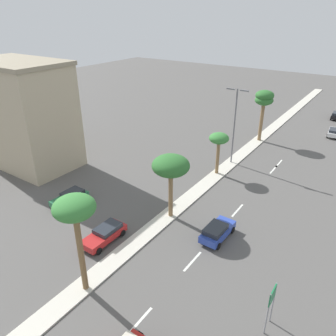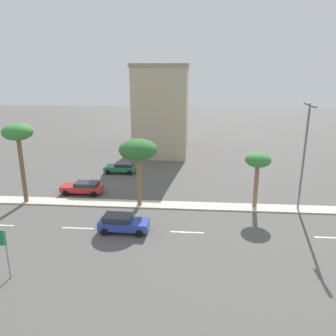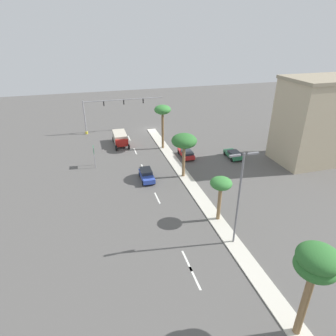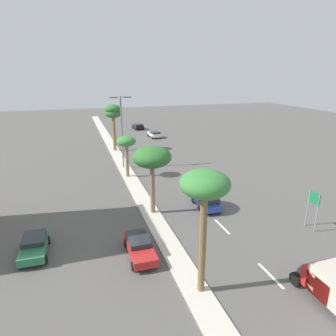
% 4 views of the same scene
% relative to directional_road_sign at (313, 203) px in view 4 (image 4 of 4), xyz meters
% --- Properties ---
extents(ground_plane, '(160.00, 160.00, 0.00)m').
position_rel_directional_road_sign_xyz_m(ground_plane, '(-12.67, 20.57, -2.43)').
color(ground_plane, '#565451').
extents(median_curb, '(1.80, 92.66, 0.12)m').
position_rel_directional_road_sign_xyz_m(median_curb, '(-12.67, 30.86, -2.37)').
color(median_curb, beige).
rests_on(median_curb, ground).
extents(lane_stripe_left, '(0.20, 2.80, 0.01)m').
position_rel_directional_road_sign_xyz_m(lane_stripe_left, '(-7.23, -4.46, -2.43)').
color(lane_stripe_left, silver).
rests_on(lane_stripe_left, ground).
extents(lane_stripe_far, '(0.20, 2.80, 0.01)m').
position_rel_directional_road_sign_xyz_m(lane_stripe_far, '(-7.23, 2.64, -2.43)').
color(lane_stripe_far, silver).
rests_on(lane_stripe_far, ground).
extents(lane_stripe_center, '(0.20, 2.80, 0.01)m').
position_rel_directional_road_sign_xyz_m(lane_stripe_center, '(-7.23, 11.92, -2.43)').
color(lane_stripe_center, silver).
rests_on(lane_stripe_center, ground).
extents(lane_stripe_near, '(0.20, 2.80, 0.01)m').
position_rel_directional_road_sign_xyz_m(lane_stripe_near, '(-7.23, 23.67, -2.43)').
color(lane_stripe_near, silver).
rests_on(lane_stripe_near, ground).
extents(lane_stripe_leading, '(0.20, 2.80, 0.01)m').
position_rel_directional_road_sign_xyz_m(lane_stripe_leading, '(-7.23, 25.88, -2.43)').
color(lane_stripe_leading, silver).
rests_on(lane_stripe_leading, ground).
extents(directional_road_sign, '(0.10, 1.23, 3.43)m').
position_rel_directional_road_sign_xyz_m(directional_road_sign, '(0.00, 0.00, 0.00)').
color(directional_road_sign, gray).
rests_on(directional_road_sign, ground).
extents(palm_tree_left, '(2.90, 2.90, 7.90)m').
position_rel_directional_road_sign_xyz_m(palm_tree_left, '(-12.37, -4.43, 4.47)').
color(palm_tree_left, brown).
rests_on(palm_tree_left, median_curb).
extents(palm_tree_trailing, '(3.63, 3.63, 6.58)m').
position_rel_directional_road_sign_xyz_m(palm_tree_trailing, '(-12.44, 7.12, 3.16)').
color(palm_tree_trailing, olive).
rests_on(palm_tree_trailing, median_curb).
extents(palm_tree_right, '(2.44, 2.44, 5.37)m').
position_rel_directional_road_sign_xyz_m(palm_tree_right, '(-12.90, 18.37, 2.17)').
color(palm_tree_right, olive).
rests_on(palm_tree_right, median_curb).
extents(palm_tree_rear, '(2.80, 2.80, 7.92)m').
position_rel_directional_road_sign_xyz_m(palm_tree_rear, '(-12.57, 32.77, 4.43)').
color(palm_tree_rear, brown).
rests_on(palm_tree_rear, median_curb).
extents(palm_tree_mid, '(2.77, 2.77, 7.17)m').
position_rel_directional_road_sign_xyz_m(palm_tree_mid, '(-12.57, 32.73, 3.66)').
color(palm_tree_mid, olive).
rests_on(palm_tree_mid, median_curb).
extents(street_lamp_near, '(2.90, 0.24, 10.00)m').
position_rel_directional_road_sign_xyz_m(street_lamp_near, '(-12.77, 22.46, 3.53)').
color(street_lamp_near, slate).
rests_on(street_lamp_near, median_curb).
extents(sedan_blue_right, '(1.94, 4.14, 1.47)m').
position_rel_directional_road_sign_xyz_m(sedan_blue_right, '(-6.97, 6.57, -1.66)').
color(sedan_blue_right, '#2D47AD').
rests_on(sedan_blue_right, ground).
extents(sedan_white_near, '(2.29, 4.19, 1.34)m').
position_rel_directional_road_sign_xyz_m(sedan_white_near, '(-2.97, 41.61, -1.70)').
color(sedan_white_near, silver).
rests_on(sedan_white_near, ground).
extents(sedan_black_center, '(2.24, 4.14, 1.38)m').
position_rel_directional_road_sign_xyz_m(sedan_black_center, '(-4.27, 52.15, -1.68)').
color(sedan_black_center, black).
rests_on(sedan_black_center, ground).
extents(sedan_red_left, '(1.90, 4.37, 1.32)m').
position_rel_directional_road_sign_xyz_m(sedan_red_left, '(-15.18, 0.55, -1.71)').
color(sedan_red_left, red).
rests_on(sedan_red_left, ground).
extents(sedan_green_leading, '(1.99, 3.95, 1.31)m').
position_rel_directional_road_sign_xyz_m(sedan_green_leading, '(-22.75, 3.08, -1.72)').
color(sedan_green_leading, '#287047').
rests_on(sedan_green_leading, ground).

